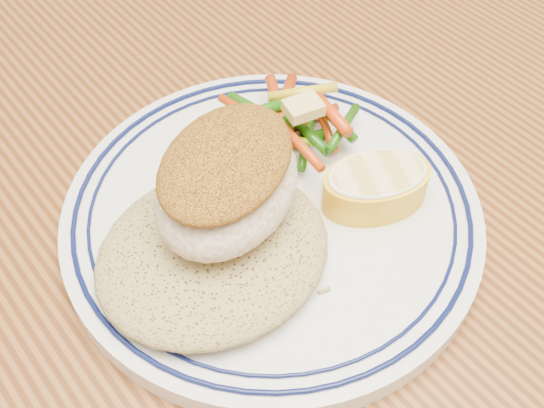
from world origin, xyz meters
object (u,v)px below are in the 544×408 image
Objects in this scene: dining_table at (343,297)px; fish_fillet at (228,181)px; lemon_wedge at (376,185)px; rice_pilaf at (213,249)px; vegetable_pile at (283,122)px; plate at (272,215)px.

fish_fillet is at bearing 160.30° from dining_table.
dining_table is at bearing 129.35° from lemon_wedge.
fish_fillet reaches higher than rice_pilaf.
vegetable_pile is 0.08m from lemon_wedge.
rice_pilaf is at bearing -150.14° from vegetable_pile.
plate is 2.74× the size of vegetable_pile.
dining_table is at bearing -9.41° from rice_pilaf.
lemon_wedge is at bearing -32.12° from plate.
rice_pilaf is 1.46× the size of vegetable_pile.
plate is at bearing -2.72° from fish_fillet.
plate is (-0.05, 0.03, 0.11)m from dining_table.
dining_table is 16.27× the size of vegetable_pile.
lemon_wedge is (0.01, -0.08, 0.00)m from vegetable_pile.
fish_fillet is at bearing 28.94° from rice_pilaf.
lemon_wedge is (0.10, -0.02, 0.00)m from rice_pilaf.
rice_pilaf is at bearing -168.79° from plate.
dining_table is at bearing -88.17° from vegetable_pile.
plate is 1.88× the size of rice_pilaf.
plate is at bearing 151.02° from dining_table.
fish_fillet is 1.52× the size of lemon_wedge.
vegetable_pile reaches higher than plate.
plate is 0.06m from lemon_wedge.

